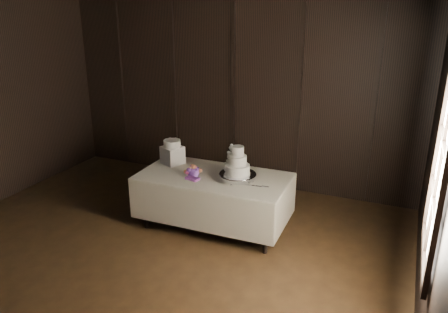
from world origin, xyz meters
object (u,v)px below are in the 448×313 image
Objects in this scene: cake_stand at (238,177)px; wedding_cake at (235,163)px; box_pedestal at (173,155)px; bouquet at (193,172)px; small_cake at (172,143)px; display_table at (214,199)px.

cake_stand is 0.19m from wedding_cake.
box_pedestal is (-1.05, 0.23, -0.11)m from wedding_cake.
bouquet is (-0.59, -0.10, 0.02)m from cake_stand.
small_cake is (-1.08, 0.21, 0.25)m from cake_stand.
small_cake is at bearing 168.98° from wedding_cake.
wedding_cake is 0.96× the size of bouquet.
cake_stand is 0.60m from bouquet.
wedding_cake is (-0.03, -0.02, 0.19)m from cake_stand.
box_pedestal reaches higher than cake_stand.
box_pedestal is 0.17m from small_cake.
small_cake is (0.00, 0.00, 0.17)m from box_pedestal.
display_table is at bearing 26.13° from bouquet.
small_cake is (-0.73, 0.19, 0.64)m from display_table.
bouquet is 1.63× the size of small_cake.
bouquet is at bearing -32.32° from small_cake.
small_cake is (-1.05, 0.23, 0.06)m from wedding_cake.
bouquet reaches higher than display_table.
cake_stand is 1.13m from small_cake.
wedding_cake is at bearing -12.27° from box_pedestal.
display_table is 0.66m from wedding_cake.
display_table is at bearing -14.68° from small_cake.
cake_stand is at bearing -4.92° from display_table.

